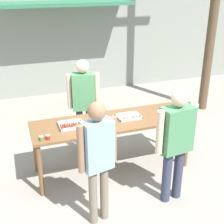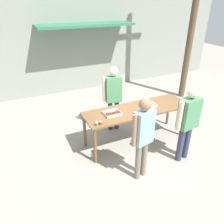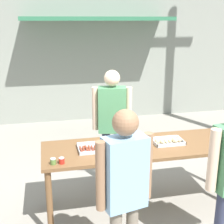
{
  "view_description": "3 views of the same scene",
  "coord_description": "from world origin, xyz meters",
  "px_view_note": "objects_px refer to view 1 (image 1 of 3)",
  "views": [
    {
      "loc": [
        -1.46,
        -4.23,
        3.02
      ],
      "look_at": [
        0.0,
        0.0,
        1.04
      ],
      "focal_mm": 50.0,
      "sensor_mm": 36.0,
      "label": 1
    },
    {
      "loc": [
        -2.47,
        -3.84,
        3.16
      ],
      "look_at": [
        -0.65,
        0.02,
        0.94
      ],
      "focal_mm": 35.0,
      "sensor_mm": 36.0,
      "label": 2
    },
    {
      "loc": [
        -1.18,
        -3.41,
        2.4
      ],
      "look_at": [
        -0.27,
        0.75,
        1.12
      ],
      "focal_mm": 50.0,
      "sensor_mm": 36.0,
      "label": 3
    }
  ],
  "objects_px": {
    "person_server_behind_table": "(84,98)",
    "person_customer_holding_hotdog": "(98,153)",
    "food_tray_sausages": "(71,125)",
    "condiment_jar_ketchup": "(48,137)",
    "food_tray_buns": "(129,116)",
    "beer_cup": "(184,115)",
    "person_customer_with_cup": "(176,138)",
    "condiment_jar_mustard": "(41,138)"
  },
  "relations": [
    {
      "from": "food_tray_sausages",
      "to": "condiment_jar_ketchup",
      "type": "distance_m",
      "value": 0.5
    },
    {
      "from": "person_customer_holding_hotdog",
      "to": "food_tray_buns",
      "type": "bearing_deg",
      "value": -140.78
    },
    {
      "from": "condiment_jar_mustard",
      "to": "food_tray_sausages",
      "type": "bearing_deg",
      "value": 32.21
    },
    {
      "from": "condiment_jar_mustard",
      "to": "person_server_behind_table",
      "type": "bearing_deg",
      "value": 49.93
    },
    {
      "from": "food_tray_sausages",
      "to": "condiment_jar_mustard",
      "type": "xyz_separation_m",
      "value": [
        -0.48,
        -0.31,
        0.02
      ]
    },
    {
      "from": "condiment_jar_mustard",
      "to": "person_server_behind_table",
      "type": "distance_m",
      "value": 1.37
    },
    {
      "from": "condiment_jar_ketchup",
      "to": "person_customer_holding_hotdog",
      "type": "distance_m",
      "value": 0.95
    },
    {
      "from": "person_customer_holding_hotdog",
      "to": "person_customer_with_cup",
      "type": "bearing_deg",
      "value": 171.07
    },
    {
      "from": "condiment_jar_mustard",
      "to": "person_customer_holding_hotdog",
      "type": "height_order",
      "value": "person_customer_holding_hotdog"
    },
    {
      "from": "condiment_jar_mustard",
      "to": "person_customer_holding_hotdog",
      "type": "relative_size",
      "value": 0.04
    },
    {
      "from": "condiment_jar_ketchup",
      "to": "beer_cup",
      "type": "xyz_separation_m",
      "value": [
        2.19,
        0.01,
        0.01
      ]
    },
    {
      "from": "food_tray_buns",
      "to": "condiment_jar_ketchup",
      "type": "distance_m",
      "value": 1.39
    },
    {
      "from": "food_tray_sausages",
      "to": "person_server_behind_table",
      "type": "relative_size",
      "value": 0.22
    },
    {
      "from": "person_server_behind_table",
      "to": "condiment_jar_ketchup",
      "type": "bearing_deg",
      "value": -115.73
    },
    {
      "from": "food_tray_sausages",
      "to": "condiment_jar_ketchup",
      "type": "height_order",
      "value": "condiment_jar_ketchup"
    },
    {
      "from": "food_tray_sausages",
      "to": "beer_cup",
      "type": "distance_m",
      "value": 1.82
    },
    {
      "from": "condiment_jar_ketchup",
      "to": "person_customer_with_cup",
      "type": "height_order",
      "value": "person_customer_with_cup"
    },
    {
      "from": "condiment_jar_mustard",
      "to": "person_server_behind_table",
      "type": "height_order",
      "value": "person_server_behind_table"
    },
    {
      "from": "food_tray_buns",
      "to": "person_server_behind_table",
      "type": "distance_m",
      "value": 0.94
    },
    {
      "from": "condiment_jar_mustard",
      "to": "person_server_behind_table",
      "type": "relative_size",
      "value": 0.04
    },
    {
      "from": "condiment_jar_mustard",
      "to": "condiment_jar_ketchup",
      "type": "xyz_separation_m",
      "value": [
        0.09,
        -0.0,
        0.0
      ]
    },
    {
      "from": "condiment_jar_mustard",
      "to": "condiment_jar_ketchup",
      "type": "distance_m",
      "value": 0.09
    },
    {
      "from": "food_tray_buns",
      "to": "person_customer_with_cup",
      "type": "relative_size",
      "value": 0.22
    },
    {
      "from": "person_customer_holding_hotdog",
      "to": "condiment_jar_ketchup",
      "type": "bearing_deg",
      "value": -71.48
    },
    {
      "from": "beer_cup",
      "to": "person_customer_with_cup",
      "type": "distance_m",
      "value": 0.93
    },
    {
      "from": "food_tray_sausages",
      "to": "person_customer_with_cup",
      "type": "distance_m",
      "value": 1.6
    },
    {
      "from": "condiment_jar_ketchup",
      "to": "person_server_behind_table",
      "type": "xyz_separation_m",
      "value": [
        0.79,
        1.04,
        0.11
      ]
    },
    {
      "from": "food_tray_buns",
      "to": "person_server_behind_table",
      "type": "height_order",
      "value": "person_server_behind_table"
    },
    {
      "from": "food_tray_buns",
      "to": "condiment_jar_mustard",
      "type": "height_order",
      "value": "condiment_jar_mustard"
    },
    {
      "from": "food_tray_buns",
      "to": "person_server_behind_table",
      "type": "bearing_deg",
      "value": 127.58
    },
    {
      "from": "person_customer_holding_hotdog",
      "to": "beer_cup",
      "type": "bearing_deg",
      "value": -167.3
    },
    {
      "from": "person_server_behind_table",
      "to": "person_customer_holding_hotdog",
      "type": "distance_m",
      "value": 1.87
    },
    {
      "from": "condiment_jar_ketchup",
      "to": "beer_cup",
      "type": "height_order",
      "value": "beer_cup"
    },
    {
      "from": "food_tray_sausages",
      "to": "food_tray_buns",
      "type": "height_order",
      "value": "food_tray_buns"
    },
    {
      "from": "food_tray_buns",
      "to": "condiment_jar_ketchup",
      "type": "bearing_deg",
      "value": -167.32
    },
    {
      "from": "food_tray_sausages",
      "to": "food_tray_buns",
      "type": "xyz_separation_m",
      "value": [
        0.96,
        -0.0,
        0.01
      ]
    },
    {
      "from": "condiment_jar_ketchup",
      "to": "food_tray_sausages",
      "type": "bearing_deg",
      "value": 37.74
    },
    {
      "from": "food_tray_sausages",
      "to": "food_tray_buns",
      "type": "relative_size",
      "value": 1.0
    },
    {
      "from": "condiment_jar_mustard",
      "to": "beer_cup",
      "type": "relative_size",
      "value": 0.76
    },
    {
      "from": "person_server_behind_table",
      "to": "person_customer_with_cup",
      "type": "xyz_separation_m",
      "value": [
        0.83,
        -1.77,
        -0.04
      ]
    },
    {
      "from": "beer_cup",
      "to": "person_server_behind_table",
      "type": "bearing_deg",
      "value": 143.63
    },
    {
      "from": "person_server_behind_table",
      "to": "person_customer_holding_hotdog",
      "type": "xyz_separation_m",
      "value": [
        -0.29,
        -1.85,
        -0.01
      ]
    }
  ]
}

